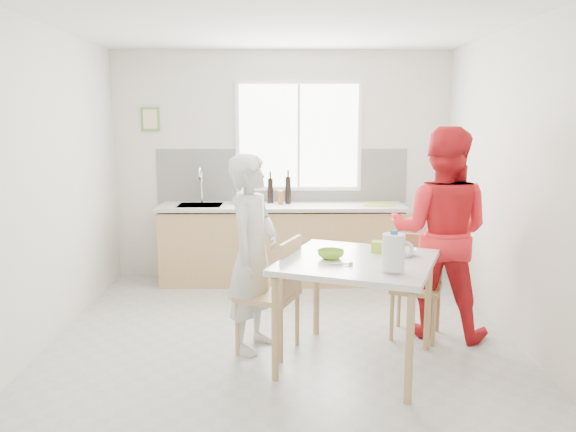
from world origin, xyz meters
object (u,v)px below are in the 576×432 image
dining_table (357,270)px  person_white (253,254)px  bowl_green (331,254)px  wine_bottle_a (288,190)px  chair_far (418,281)px  chair_left (276,290)px  person_red (440,233)px  bowl_white (403,252)px  wine_bottle_b (270,191)px  milk_jug (394,252)px

dining_table → person_white: size_ratio=0.88×
bowl_green → wine_bottle_a: bearing=97.3°
person_white → chair_far: bearing=-56.4°
chair_left → bowl_green: 0.60m
chair_left → person_white: size_ratio=0.59×
chair_left → wine_bottle_a: size_ratio=3.00×
person_red → bowl_white: 0.68m
dining_table → wine_bottle_a: wine_bottle_a is taller
chair_far → dining_table: bearing=-113.2°
person_red → wine_bottle_b: (-1.52, 1.77, 0.15)m
bowl_white → milk_jug: milk_jug is taller
wine_bottle_b → dining_table: bearing=-73.5°
dining_table → wine_bottle_b: 2.53m
chair_left → person_red: (1.44, 0.39, 0.39)m
dining_table → person_white: 0.88m
person_white → wine_bottle_a: size_ratio=5.10×
person_white → milk_jug: 1.25m
chair_left → bowl_white: (1.00, -0.13, 0.35)m
bowl_green → wine_bottle_b: (-0.51, 2.38, 0.19)m
dining_table → milk_jug: (0.20, -0.38, 0.24)m
wine_bottle_a → bowl_white: bearing=-68.6°
chair_left → wine_bottle_a: (0.13, 2.10, 0.55)m
person_red → wine_bottle_b: bearing=-27.6°
chair_left → milk_jug: size_ratio=3.44×
chair_left → wine_bottle_b: bearing=-156.1°
chair_far → bowl_green: (-0.83, -0.60, 0.39)m
chair_left → milk_jug: milk_jug is taller
dining_table → wine_bottle_b: (-0.71, 2.40, 0.31)m
wine_bottle_a → milk_jug: bearing=-75.6°
wine_bottle_a → wine_bottle_b: (-0.21, 0.05, -0.01)m
bowl_white → milk_jug: bearing=-109.0°
chair_far → milk_jug: milk_jug is taller
chair_far → bowl_white: bearing=-95.0°
dining_table → person_white: (-0.82, 0.32, 0.05)m
dining_table → person_white: person_white is taller
milk_jug → wine_bottle_a: bearing=126.1°
chair_left → person_red: person_red is taller
chair_left → wine_bottle_b: wine_bottle_b is taller
wine_bottle_a → person_red: bearing=-52.6°
wine_bottle_b → chair_left: bearing=-87.8°
chair_left → chair_far: (1.26, 0.38, -0.04)m
chair_left → bowl_green: chair_left is taller
person_white → bowl_green: bearing=-94.2°
dining_table → chair_far: size_ratio=1.61×
bowl_white → wine_bottle_b: size_ratio=0.72×
wine_bottle_b → wine_bottle_a: bearing=-13.4°
chair_left → person_white: bearing=-90.0°
milk_jug → wine_bottle_a: (-0.70, 2.73, 0.08)m
chair_left → bowl_green: size_ratio=4.62×
bowl_white → chair_left: bearing=172.7°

